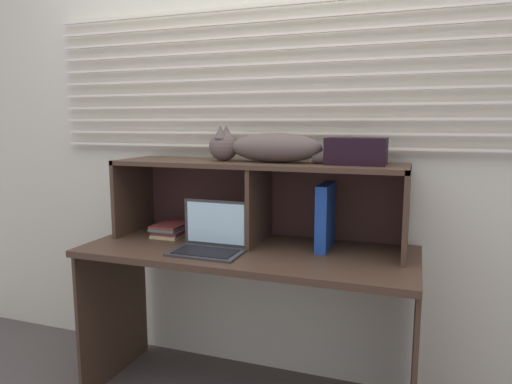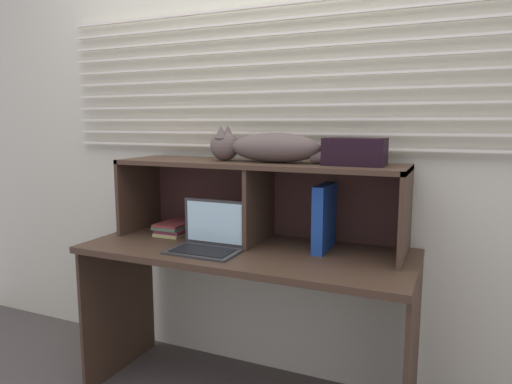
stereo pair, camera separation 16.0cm
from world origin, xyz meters
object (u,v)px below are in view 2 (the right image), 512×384
(cat, at_px, (268,147))
(storage_box, at_px, (355,152))
(laptop, at_px, (208,240))
(book_stack, at_px, (177,227))
(binder_upright, at_px, (324,217))

(cat, bearing_deg, storage_box, 0.00)
(cat, distance_m, storage_box, 0.40)
(laptop, bearing_deg, book_stack, 144.70)
(binder_upright, relative_size, storage_box, 1.15)
(cat, bearing_deg, binder_upright, 0.00)
(cat, bearing_deg, book_stack, 179.84)
(binder_upright, bearing_deg, cat, 180.00)
(book_stack, bearing_deg, cat, -0.16)
(binder_upright, relative_size, book_stack, 1.23)
(binder_upright, xyz_separation_m, storage_box, (0.13, 0.00, 0.30))
(storage_box, bearing_deg, cat, 180.00)
(cat, height_order, binder_upright, cat)
(laptop, xyz_separation_m, binder_upright, (0.47, 0.22, 0.10))
(storage_box, bearing_deg, book_stack, 179.91)
(cat, distance_m, laptop, 0.50)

